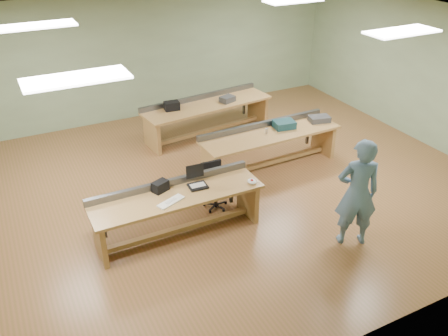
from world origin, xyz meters
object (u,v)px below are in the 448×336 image
Objects in this scene: workbench_mid at (269,141)px; person at (357,193)px; workbench_back at (207,111)px; camera_bag at (160,186)px; parts_bin_teal at (284,124)px; mug at (282,126)px; parts_bin_grey at (319,119)px; laptop_base at (198,186)px; workbench_front at (177,205)px; task_chair at (214,191)px; drinks_can at (267,131)px.

workbench_mid is 1.62× the size of person.
camera_bag is at bearing -132.60° from workbench_back.
parts_bin_teal is 3.13× the size of mug.
parts_bin_grey is (0.82, -0.07, -0.01)m from parts_bin_teal.
parts_bin_grey reaches higher than laptop_base.
task_chair is (0.88, 0.46, -0.25)m from workbench_front.
parts_bin_grey is at bearing -1.15° from workbench_mid.
person is at bearing -116.28° from parts_bin_grey.
workbench_mid is 26.36× the size of drinks_can.
mug is at bearing 9.12° from drinks_can.
workbench_front is 0.44m from laptop_base.
laptop_base is at bearing -152.33° from parts_bin_teal.
parts_bin_teal reaches higher than workbench_mid.
workbench_front is at bearing -154.66° from mug.
drinks_can is at bearing -66.95° from person.
workbench_mid is at bearing -1.16° from camera_bag.
person is at bearing -31.09° from workbench_front.
parts_bin_grey is 0.90m from mug.
workbench_mid is at bearing -169.49° from parts_bin_teal.
workbench_front is 0.94× the size of workbench_mid.
workbench_front is at bearing -154.30° from workbench_mid.
parts_bin_grey is (2.83, 0.83, 0.50)m from task_chair.
laptop_base is 2.82m from parts_bin_teal.
laptop_base is at bearing -38.52° from camera_bag.
workbench_mid and drinks_can have the same top height.
camera_bag is 0.60× the size of parts_bin_grey.
workbench_back is 7.39× the size of parts_bin_grey.
parts_bin_grey reaches higher than workbench_mid.
task_chair is 1.81m from drinks_can.
mug is at bearing -164.10° from parts_bin_teal.
person is at bearing -100.52° from parts_bin_teal.
workbench_back is at bearing 30.75° from camera_bag.
workbench_mid is at bearing 9.25° from drinks_can.
task_chair is 7.46× the size of drinks_can.
mug is (0.44, 2.76, -0.10)m from person.
drinks_can is at bearing -169.73° from parts_bin_teal.
camera_bag is at bearing -8.46° from person.
task_chair is at bearing 43.53° from laptop_base.
person is at bearing -91.06° from drinks_can.
drinks_can reaches higher than mug.
workbench_front reaches higher than mug.
task_chair is 2.25m from parts_bin_teal.
workbench_front is at bearing -152.35° from drinks_can.
camera_bag is at bearing -159.32° from mug.
mug is 1.19× the size of drinks_can.
person is 4.37× the size of parts_bin_teal.
parts_bin_teal is at bearing -72.62° from workbench_back.
workbench_front is 0.88× the size of workbench_back.
workbench_back is 10.52× the size of laptop_base.
workbench_back is 2.03m from drinks_can.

